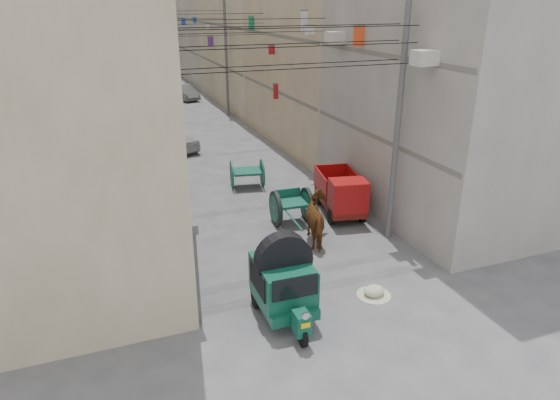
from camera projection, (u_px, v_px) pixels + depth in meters
name	position (u px, v px, depth m)	size (l,w,h in m)	color
ground	(394.00, 365.00, 11.77)	(140.00, 140.00, 0.00)	#47474A
building_row_left	(49.00, 22.00, 36.33)	(8.00, 62.00, 14.00)	beige
building_row_right	(257.00, 19.00, 41.58)	(8.00, 62.00, 14.00)	#A19C96
end_cap_building	(125.00, 12.00, 66.59)	(22.00, 10.00, 13.00)	tan
shutters_left	(158.00, 185.00, 18.93)	(0.18, 14.40, 2.88)	#4B4B50
signboards	(195.00, 84.00, 29.27)	(8.22, 40.52, 5.67)	silver
ac_units	(380.00, 18.00, 16.84)	(0.70, 6.55, 3.35)	beige
utility_poles	(214.00, 86.00, 25.02)	(7.40, 22.20, 8.00)	#515153
overhead_cables	(225.00, 30.00, 21.73)	(7.40, 22.52, 1.12)	black
auto_rickshaw	(283.00, 280.00, 13.23)	(1.56, 2.68, 1.88)	black
tonga_cart	(292.00, 206.00, 19.01)	(1.48, 3.06, 1.35)	black
mini_truck	(342.00, 197.00, 19.55)	(1.97, 3.33, 1.76)	black
second_cart	(247.00, 173.00, 22.68)	(1.66, 1.53, 1.30)	#124F3E
feed_sack	(374.00, 291.00, 14.49)	(0.62, 0.50, 0.31)	beige
horse	(319.00, 220.00, 17.43)	(0.94, 2.06, 1.74)	maroon
distant_car_white	(176.00, 139.00, 28.40)	(1.45, 3.59, 1.22)	#B7B7B7
distant_car_grey	(184.00, 92.00, 42.74)	(1.30, 3.72, 1.23)	#4D524F
distant_car_green	(141.00, 83.00, 47.92)	(1.63, 4.02, 1.17)	#1D573C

